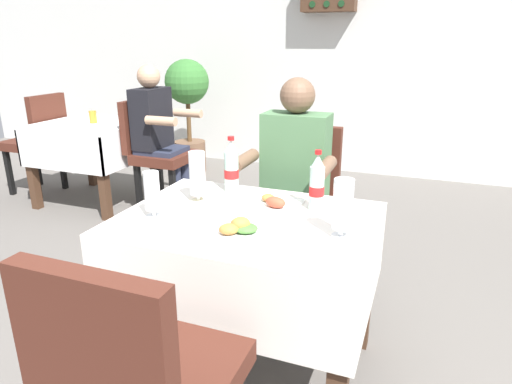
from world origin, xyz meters
name	(u,v)px	position (x,y,z in m)	size (l,w,h in m)	color
back_wall	(369,47)	(0.00, 3.69, 1.38)	(11.00, 0.12, 2.75)	silver
main_dining_table	(248,256)	(0.01, 0.17, 0.56)	(1.06, 0.79, 0.74)	white
chair_far_diner_seat	(298,200)	(0.01, 0.95, 0.55)	(0.44, 0.50, 0.97)	#4C2319
chair_near_camera_side	(141,381)	(0.01, -0.62, 0.55)	(0.44, 0.50, 0.97)	#4C2319
seated_diner_far	(292,180)	(0.01, 0.84, 0.71)	(0.50, 0.46, 1.26)	#282D42
plate_near_camera	(239,230)	(0.04, -0.01, 0.76)	(0.23, 0.23, 0.07)	white
plate_far_diner	(271,204)	(0.06, 0.31, 0.76)	(0.25, 0.25, 0.06)	white
beer_glass_left	(197,175)	(-0.27, 0.27, 0.87)	(0.07, 0.07, 0.23)	white
beer_glass_middle	(343,206)	(0.41, 0.11, 0.86)	(0.07, 0.07, 0.23)	white
beer_glass_right	(152,194)	(-0.36, 0.03, 0.85)	(0.07, 0.07, 0.20)	white
cola_bottle_primary	(317,184)	(0.25, 0.36, 0.86)	(0.07, 0.07, 0.27)	silver
cola_bottle_secondary	(231,168)	(-0.19, 0.46, 0.86)	(0.07, 0.07, 0.27)	silver
background_dining_table	(93,143)	(-2.16, 1.79, 0.56)	(0.89, 0.87, 0.74)	white
background_chair_left	(38,138)	(-2.82, 1.79, 0.55)	(0.50, 0.44, 0.97)	#4C2319
background_chair_right	(155,149)	(-1.51, 1.79, 0.55)	(0.50, 0.44, 0.97)	#4C2319
background_patron	(158,131)	(-1.46, 1.79, 0.71)	(0.46, 0.50, 1.26)	#282D42
background_table_tumbler	(93,117)	(-2.12, 1.78, 0.80)	(0.06, 0.06, 0.11)	#C68928
potted_plant_corner	(188,103)	(-1.84, 3.00, 0.78)	(0.48, 0.48, 1.26)	brown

